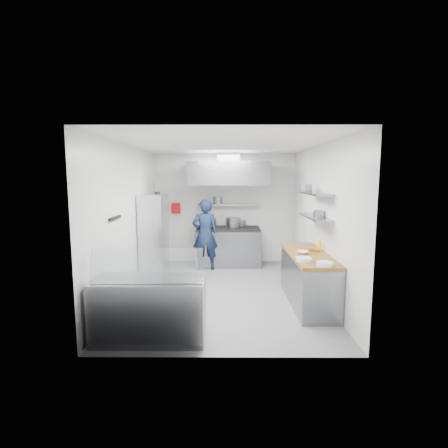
{
  "coord_description": "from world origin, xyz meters",
  "views": [
    {
      "loc": [
        0.03,
        -6.56,
        2.21
      ],
      "look_at": [
        0.0,
        0.6,
        1.25
      ],
      "focal_mm": 28.0,
      "sensor_mm": 36.0,
      "label": 1
    }
  ],
  "objects_px": {
    "gas_range": "(228,247)",
    "chef": "(205,235)",
    "display_case": "(150,309)",
    "wire_rack": "(154,236)"
  },
  "relations": [
    {
      "from": "gas_range",
      "to": "chef",
      "type": "height_order",
      "value": "chef"
    },
    {
      "from": "chef",
      "to": "wire_rack",
      "type": "height_order",
      "value": "wire_rack"
    },
    {
      "from": "chef",
      "to": "display_case",
      "type": "xyz_separation_m",
      "value": [
        -0.54,
        -3.67,
        -0.42
      ]
    },
    {
      "from": "gas_range",
      "to": "wire_rack",
      "type": "relative_size",
      "value": 0.86
    },
    {
      "from": "chef",
      "to": "wire_rack",
      "type": "xyz_separation_m",
      "value": [
        -1.07,
        -0.72,
        0.08
      ]
    },
    {
      "from": "chef",
      "to": "wire_rack",
      "type": "bearing_deg",
      "value": 27.99
    },
    {
      "from": "chef",
      "to": "wire_rack",
      "type": "distance_m",
      "value": 1.29
    },
    {
      "from": "chef",
      "to": "display_case",
      "type": "relative_size",
      "value": 1.13
    },
    {
      "from": "gas_range",
      "to": "wire_rack",
      "type": "height_order",
      "value": "wire_rack"
    },
    {
      "from": "gas_range",
      "to": "display_case",
      "type": "distance_m",
      "value": 4.25
    }
  ]
}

